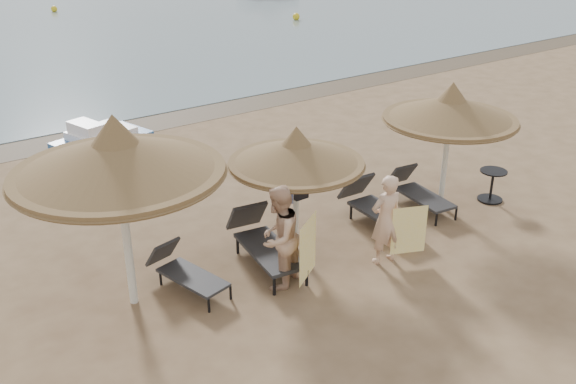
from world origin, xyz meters
name	(u,v)px	position (x,y,z in m)	size (l,w,h in m)	color
ground	(350,259)	(0.00, 0.00, 0.00)	(160.00, 160.00, 0.00)	#8A6C4C
wet_sand_strip	(144,124)	(0.00, 9.40, 0.00)	(200.00, 1.60, 0.01)	brown
palapa_left	(117,157)	(-3.81, 0.99, 2.58)	(3.27, 3.27, 3.24)	silver
palapa_center	(296,153)	(-0.62, 0.86, 1.96)	(2.48, 2.48, 2.46)	silver
palapa_right	(451,109)	(3.04, 0.59, 2.18)	(2.76, 2.76, 2.74)	silver
lounger_far_left	(184,270)	(-2.91, 0.92, 0.33)	(0.91, 1.70, 0.72)	black
lounger_near_left	(262,240)	(-1.35, 0.88, 0.42)	(0.96, 2.14, 0.92)	black
lounger_near_right	(376,206)	(1.34, 0.81, 0.40)	(0.74, 2.00, 0.88)	black
lounger_far_right	(418,191)	(2.64, 0.91, 0.35)	(0.77, 1.80, 0.78)	black
side_table	(492,186)	(4.16, 0.16, 0.33)	(0.58, 0.58, 0.70)	black
person_left	(279,230)	(-1.55, 0.05, 1.07)	(0.98, 0.64, 2.13)	#D5A988
person_right	(386,213)	(0.44, -0.41, 1.00)	(0.92, 0.60, 1.99)	#D5A988
towel_left	(308,249)	(-1.20, -0.30, 0.75)	(0.66, 0.44, 1.09)	yellow
towel_right	(409,230)	(0.79, -0.66, 0.64)	(0.62, 0.27, 0.93)	yellow
bag_patterned	(290,195)	(-0.62, 1.04, 1.07)	(0.27, 0.16, 0.32)	white
bag_dark	(301,189)	(-0.62, 0.70, 1.32)	(0.28, 0.10, 0.39)	black
pedal_boat	(102,144)	(-1.93, 7.48, 0.39)	(2.53, 1.89, 1.05)	#26528E
buoy_mid	(54,9)	(3.94, 31.17, 0.18)	(0.35, 0.35, 0.35)	yellow
buoy_right	(296,17)	(13.82, 20.94, 0.19)	(0.38, 0.38, 0.38)	yellow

